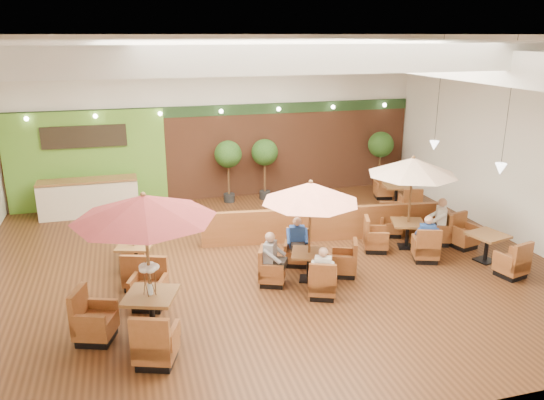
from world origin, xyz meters
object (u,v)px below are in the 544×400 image
object	(u,v)px
topiary_0	(228,157)
diner_1	(297,237)
diner_2	(272,254)
table_5	(396,196)
table_3	(136,253)
table_2	(411,186)
diner_4	(439,217)
service_counter	(89,198)
booth_divider	(325,224)
table_1	(310,212)
diner_3	(427,233)
table_4	(486,248)
topiary_1	(265,155)
table_0	(142,236)
topiary_2	(381,147)
diner_0	(323,266)

from	to	relation	value
topiary_0	diner_1	size ratio (longest dim) A/B	2.74
topiary_0	diner_2	bearing A→B (deg)	-92.47
table_5	diner_1	bearing A→B (deg)	-128.61
table_3	topiary_0	xyz separation A→B (m)	(3.25, 4.90, 1.09)
table_2	table_5	distance (m)	3.90
topiary_0	diner_4	size ratio (longest dim) A/B	2.49
service_counter	booth_divider	world-z (taller)	service_counter
table_1	table_5	size ratio (longest dim) A/B	0.99
table_3	diner_3	xyz separation A→B (m)	(7.06, -1.32, 0.26)
table_4	topiary_1	distance (m)	7.86
table_2	table_0	bearing A→B (deg)	-140.75
topiary_0	diner_4	xyz separation A→B (m)	(4.74, -5.30, -0.81)
table_5	table_3	bearing A→B (deg)	-147.19
topiary_2	diner_4	bearing A→B (deg)	-99.46
table_3	table_5	bearing A→B (deg)	36.48
diner_0	booth_divider	bearing A→B (deg)	92.02
table_3	diner_4	xyz separation A→B (m)	(7.98, -0.40, 0.29)
table_4	topiary_0	distance (m)	8.58
table_4	table_5	size ratio (longest dim) A/B	1.02
table_1	diner_1	bearing A→B (deg)	112.16
topiary_2	diner_3	world-z (taller)	topiary_2
diner_2	table_0	bearing A→B (deg)	-33.86
service_counter	table_3	xyz separation A→B (m)	(1.27, -4.70, -0.09)
table_1	diner_3	size ratio (longest dim) A/B	3.30
table_5	topiary_0	size ratio (longest dim) A/B	1.20
booth_divider	table_1	bearing A→B (deg)	-112.36
table_1	table_2	bearing A→B (deg)	41.89
table_4	service_counter	bearing A→B (deg)	133.00
table_3	diner_3	world-z (taller)	table_3
table_5	table_2	bearing A→B (deg)	-99.95
table_0	table_4	size ratio (longest dim) A/B	1.14
table_3	topiary_1	world-z (taller)	topiary_1
diner_0	diner_4	xyz separation A→B (m)	(4.13, 2.04, 0.05)
table_0	table_5	size ratio (longest dim) A/B	1.15
booth_divider	diner_4	size ratio (longest dim) A/B	8.02
service_counter	table_2	bearing A→B (deg)	-31.47
table_4	topiary_0	xyz separation A→B (m)	(-5.28, 6.66, 1.23)
service_counter	table_1	size ratio (longest dim) A/B	1.19
table_0	topiary_2	world-z (taller)	table_0
table_3	table_4	xyz separation A→B (m)	(8.53, -1.75, -0.13)
table_2	topiary_1	xyz separation A→B (m)	(-2.54, 5.30, -0.16)
topiary_1	diner_0	distance (m)	7.41
diner_3	topiary_1	bearing A→B (deg)	132.36
table_1	diner_3	distance (m)	3.34
service_counter	topiary_2	world-z (taller)	topiary_2
topiary_0	diner_0	distance (m)	7.41
booth_divider	diner_4	world-z (taller)	diner_4
booth_divider	topiary_0	bearing A→B (deg)	121.43
topiary_2	diner_0	world-z (taller)	topiary_2
table_3	diner_4	world-z (taller)	table_3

